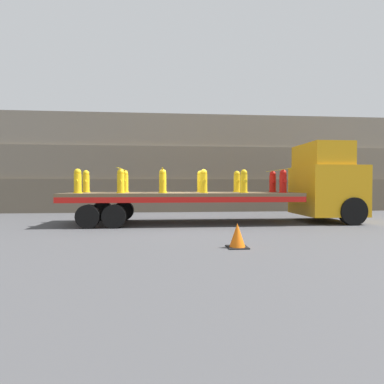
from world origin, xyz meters
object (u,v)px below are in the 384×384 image
fire_hydrant_yellow_near_3 (204,181)px  traffic_cone (237,236)px  fire_hydrant_yellow_far_3 (200,182)px  fire_hydrant_red_far_5 (273,182)px  flatbed_trailer (167,198)px  fire_hydrant_yellow_far_0 (86,182)px  fire_hydrant_yellow_near_4 (244,181)px  fire_hydrant_red_near_5 (283,181)px  fire_hydrant_yellow_far_1 (125,182)px  truck_cab (327,183)px  fire_hydrant_yellow_far_4 (237,182)px  fire_hydrant_yellow_near_2 (163,181)px  fire_hydrant_yellow_near_0 (78,181)px  fire_hydrant_yellow_far_2 (163,182)px  fire_hydrant_yellow_near_1 (121,181)px

fire_hydrant_yellow_near_3 → traffic_cone: (0.29, -4.21, -1.36)m
fire_hydrant_yellow_far_3 → fire_hydrant_red_far_5: (3.10, 0.00, 0.00)m
flatbed_trailer → fire_hydrant_yellow_far_0: size_ratio=9.98×
fire_hydrant_yellow_far_3 → fire_hydrant_yellow_near_4: 1.92m
fire_hydrant_yellow_far_0 → fire_hydrant_red_near_5: (7.74, -1.14, 0.00)m
flatbed_trailer → fire_hydrant_yellow_far_1: (-1.73, 0.57, 0.66)m
truck_cab → fire_hydrant_yellow_far_4: truck_cab is taller
fire_hydrant_yellow_far_0 → fire_hydrant_yellow_far_3: bearing=0.0°
fire_hydrant_yellow_near_2 → traffic_cone: size_ratio=1.51×
flatbed_trailer → fire_hydrant_yellow_far_1: size_ratio=9.98×
fire_hydrant_yellow_near_0 → traffic_cone: bearing=-40.4°
truck_cab → traffic_cone: (-4.93, -4.78, -1.29)m
fire_hydrant_yellow_near_2 → fire_hydrant_yellow_far_2: size_ratio=1.00×
fire_hydrant_yellow_near_2 → fire_hydrant_yellow_far_2: same height
fire_hydrant_yellow_near_4 → fire_hydrant_yellow_far_2: bearing=159.8°
fire_hydrant_yellow_far_0 → fire_hydrant_red_far_5: size_ratio=1.00×
fire_hydrant_yellow_far_0 → fire_hydrant_yellow_near_4: (6.19, -1.14, 0.00)m
truck_cab → fire_hydrant_yellow_near_0: (-9.86, -0.57, 0.07)m
truck_cab → flatbed_trailer: 6.62m
fire_hydrant_red_near_5 → traffic_cone: (-2.80, -4.21, -1.36)m
fire_hydrant_yellow_far_3 → fire_hydrant_yellow_near_0: bearing=-166.2°
fire_hydrant_yellow_near_1 → fire_hydrant_yellow_far_3: size_ratio=1.00×
fire_hydrant_yellow_far_4 → fire_hydrant_red_far_5: (1.55, 0.00, 0.00)m
fire_hydrant_yellow_far_0 → fire_hydrant_yellow_far_3: (4.65, 0.00, 0.00)m
fire_hydrant_yellow_near_4 → fire_hydrant_red_far_5: size_ratio=1.00×
fire_hydrant_yellow_far_1 → fire_hydrant_red_near_5: same height
flatbed_trailer → fire_hydrant_red_near_5: (4.47, -0.57, 0.66)m
fire_hydrant_yellow_far_1 → fire_hydrant_yellow_far_4: (4.65, 0.00, 0.00)m
fire_hydrant_yellow_near_1 → fire_hydrant_red_far_5: 6.30m
fire_hydrant_yellow_near_1 → fire_hydrant_yellow_near_4: same height
fire_hydrant_yellow_far_2 → fire_hydrant_yellow_far_1: bearing=180.0°
fire_hydrant_yellow_far_2 → fire_hydrant_yellow_near_4: 3.30m
fire_hydrant_yellow_near_0 → fire_hydrant_yellow_near_1: 1.55m
fire_hydrant_yellow_near_4 → fire_hydrant_yellow_far_0: bearing=169.6°
fire_hydrant_yellow_near_3 → fire_hydrant_yellow_far_4: 1.92m
fire_hydrant_yellow_near_0 → fire_hydrant_yellow_far_4: (6.19, 1.14, 0.00)m
fire_hydrant_yellow_near_3 → fire_hydrant_yellow_near_4: (1.55, 0.00, 0.00)m
fire_hydrant_yellow_far_3 → fire_hydrant_red_far_5: size_ratio=1.00×
fire_hydrant_yellow_far_0 → flatbed_trailer: bearing=-9.9°
fire_hydrant_yellow_far_4 → fire_hydrant_yellow_far_1: bearing=180.0°
fire_hydrant_yellow_near_0 → fire_hydrant_yellow_near_3: (4.65, 0.00, 0.00)m
fire_hydrant_yellow_far_3 → fire_hydrant_yellow_near_4: same height
fire_hydrant_yellow_near_3 → fire_hydrant_red_far_5: size_ratio=1.00×
fire_hydrant_yellow_near_1 → fire_hydrant_yellow_far_3: bearing=20.2°
truck_cab → fire_hydrant_red_far_5: truck_cab is taller
truck_cab → fire_hydrant_yellow_far_3: truck_cab is taller
truck_cab → fire_hydrant_yellow_far_1: 8.34m
flatbed_trailer → fire_hydrant_yellow_near_1: (-1.73, -0.57, 0.66)m
traffic_cone → fire_hydrant_yellow_far_1: bearing=122.4°
fire_hydrant_yellow_far_1 → fire_hydrant_yellow_near_4: (4.65, -1.14, 0.00)m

